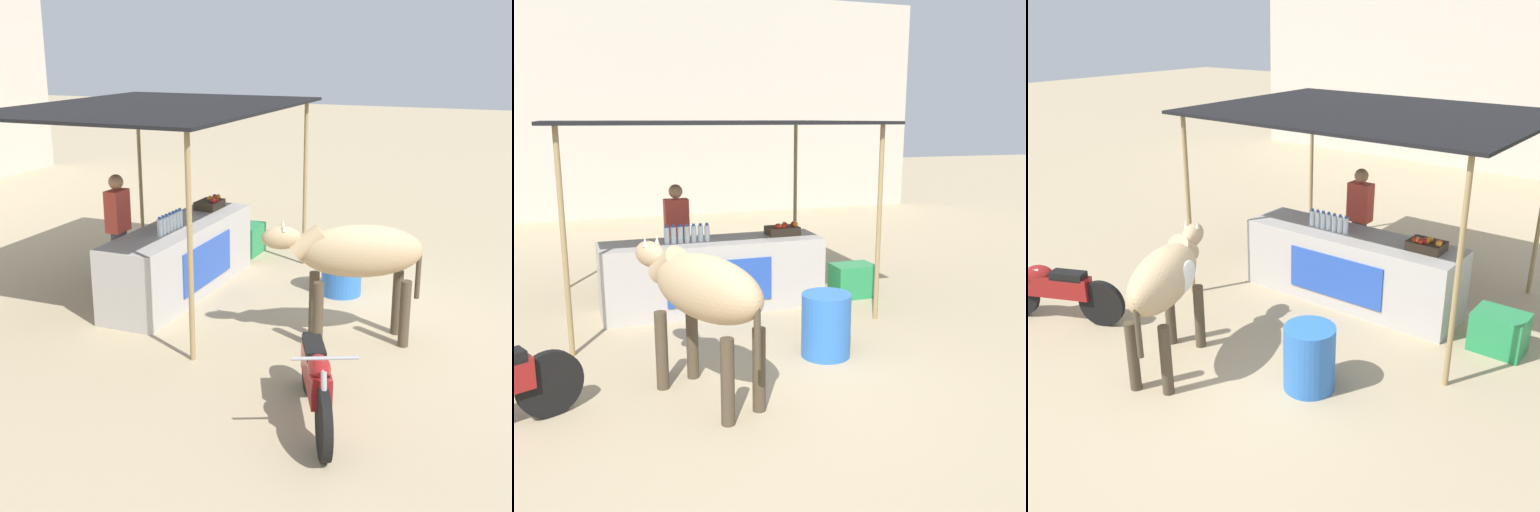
# 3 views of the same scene
# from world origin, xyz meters

# --- Properties ---
(ground_plane) EXTENTS (60.00, 60.00, 0.00)m
(ground_plane) POSITION_xyz_m (0.00, 0.00, 0.00)
(ground_plane) COLOR tan
(stall_counter) EXTENTS (3.00, 0.82, 0.96)m
(stall_counter) POSITION_xyz_m (0.00, 2.20, 0.48)
(stall_counter) COLOR #B2ADA8
(stall_counter) RESTS_ON ground
(stall_awning) EXTENTS (4.20, 3.20, 2.53)m
(stall_awning) POSITION_xyz_m (0.00, 2.50, 2.43)
(stall_awning) COLOR black
(stall_awning) RESTS_ON ground
(water_bottle_row) EXTENTS (0.61, 0.07, 0.25)m
(water_bottle_row) POSITION_xyz_m (-0.35, 2.15, 1.07)
(water_bottle_row) COLOR silver
(water_bottle_row) RESTS_ON stall_counter
(fruit_crate) EXTENTS (0.44, 0.32, 0.18)m
(fruit_crate) POSITION_xyz_m (1.03, 2.24, 1.03)
(fruit_crate) COLOR #3F3326
(fruit_crate) RESTS_ON stall_counter
(vendor_behind_counter) EXTENTS (0.34, 0.22, 1.65)m
(vendor_behind_counter) POSITION_xyz_m (-0.34, 2.95, 0.85)
(vendor_behind_counter) COLOR #383842
(vendor_behind_counter) RESTS_ON ground
(cooler_box) EXTENTS (0.60, 0.44, 0.48)m
(cooler_box) POSITION_xyz_m (2.08, 2.10, 0.24)
(cooler_box) COLOR #268C4C
(cooler_box) RESTS_ON ground
(water_barrel) EXTENTS (0.54, 0.54, 0.71)m
(water_barrel) POSITION_xyz_m (0.76, 0.14, 0.35)
(water_barrel) COLOR blue
(water_barrel) RESTS_ON ground
(cow) EXTENTS (1.10, 1.80, 1.44)m
(cow) POSITION_xyz_m (-0.73, -0.40, 1.03)
(cow) COLOR tan
(cow) RESTS_ON ground
(motorcycle_parked) EXTENTS (1.67, 0.89, 0.90)m
(motorcycle_parked) POSITION_xyz_m (-2.66, -0.58, 0.43)
(motorcycle_parked) COLOR black
(motorcycle_parked) RESTS_ON ground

